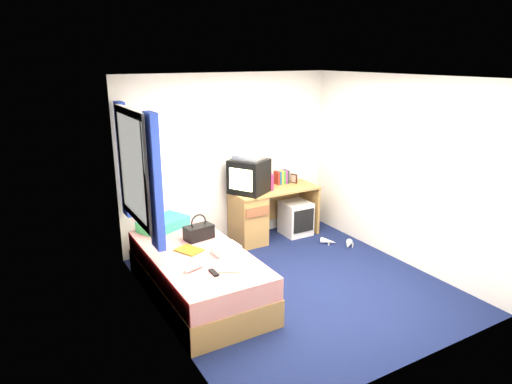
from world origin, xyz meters
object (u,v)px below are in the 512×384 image
bed (198,275)px  magazine (189,250)px  pink_water_bottle (271,183)px  remote_control (214,273)px  towel (226,249)px  vcr (249,157)px  pillow (163,224)px  colour_swatch_fan (230,271)px  white_heels (338,243)px  desk (258,214)px  picture_frame (294,178)px  aerosol_can (267,182)px  water_bottle (194,266)px  storage_cube (296,218)px  crt_tv (249,176)px  handbag (199,232)px

bed → magazine: 0.30m
pink_water_bottle → remote_control: 2.32m
bed → towel: towel is taller
bed → vcr: vcr is taller
pillow → colour_swatch_fan: 1.49m
vcr → white_heels: size_ratio=0.84×
remote_control → white_heels: 2.57m
desk → towel: size_ratio=4.77×
pillow → picture_frame: size_ratio=4.16×
remote_control → aerosol_can: bearing=47.3°
water_bottle → remote_control: size_ratio=1.25×
storage_cube → desk: bearing=172.8°
pillow → desk: (1.50, 0.23, -0.20)m
bed → pink_water_bottle: size_ratio=9.38×
bed → aerosol_can: (1.62, 1.17, 0.57)m
crt_tv → towel: (-1.00, -1.28, -0.40)m
pink_water_bottle → magazine: pink_water_bottle is taller
bed → handbag: bearing=63.3°
crt_tv → towel: bearing=-68.3°
white_heels → water_bottle: bearing=-164.2°
vcr → pink_water_bottle: size_ratio=1.81×
picture_frame → colour_swatch_fan: size_ratio=0.64×
vcr → aerosol_can: (0.34, 0.07, -0.42)m
towel → water_bottle: size_ratio=1.36×
pillow → crt_tv: size_ratio=0.92×
pillow → towel: size_ratio=2.13×
vcr → remote_control: vcr is taller
storage_cube → handbag: (-1.86, -0.67, 0.38)m
storage_cube → magazine: (-2.09, -0.93, 0.29)m
magazine → pink_water_bottle: bearing=29.8°
crt_tv → picture_frame: crt_tv is taller
vcr → pink_water_bottle: bearing=47.1°
storage_cube → crt_tv: crt_tv is taller
aerosol_can → colour_swatch_fan: 2.36m
picture_frame → colour_swatch_fan: picture_frame is taller
magazine → storage_cube: bearing=24.0°
aerosol_can → magazine: size_ratio=0.65×
magazine → aerosol_can: bearing=33.0°
colour_swatch_fan → remote_control: (-0.15, 0.04, 0.00)m
picture_frame → handbag: bearing=-173.3°
storage_cube → remote_control: (-2.09, -1.57, 0.30)m
pink_water_bottle → towel: bearing=-137.9°
handbag → white_heels: bearing=-9.5°
handbag → magazine: 0.36m
bed → towel: (0.27, -0.17, 0.32)m
pink_water_bottle → white_heels: (0.70, -0.71, -0.82)m
picture_frame → pink_water_bottle: 0.53m
crt_tv → pink_water_bottle: crt_tv is taller
bed → water_bottle: 0.53m
handbag → storage_cube: bearing=10.8°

